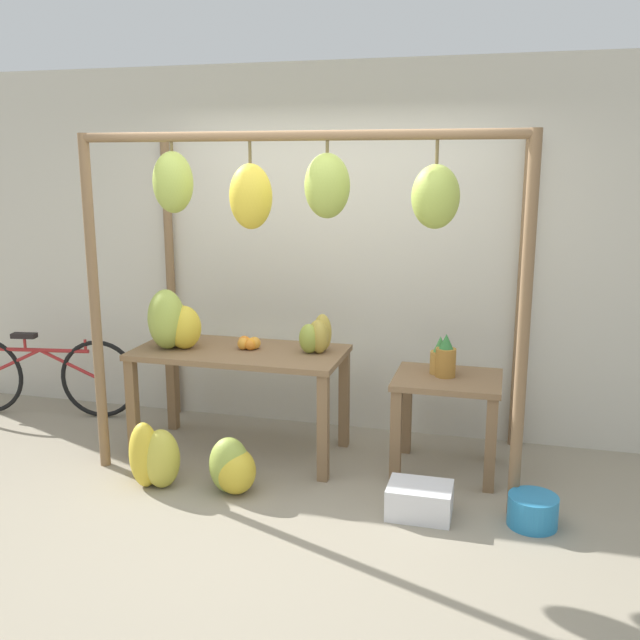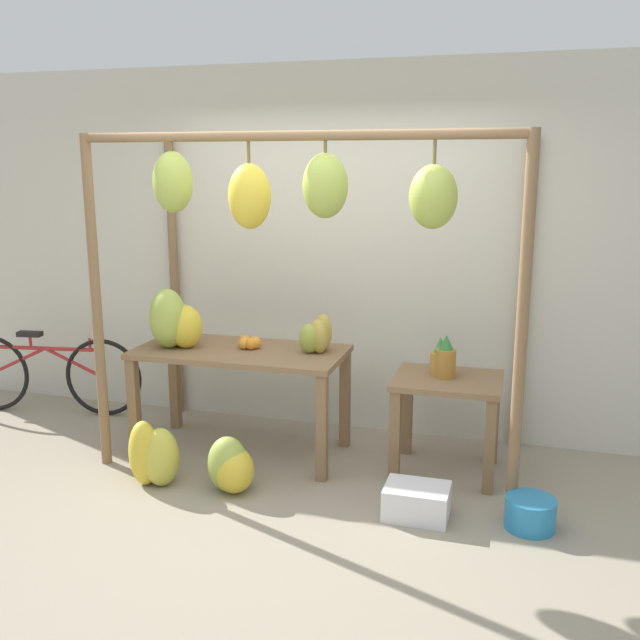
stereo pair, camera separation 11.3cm
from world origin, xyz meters
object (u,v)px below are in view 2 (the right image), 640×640
at_px(banana_pile_ground_right, 230,466).
at_px(fruit_crate_white, 417,501).
at_px(banana_pile_on_table, 175,322).
at_px(orange_pile, 250,343).
at_px(blue_bucket, 530,513).
at_px(pineapple_cluster, 443,359).
at_px(papaya_pile, 317,336).
at_px(parked_bicycle, 47,373).
at_px(banana_pile_ground_left, 152,455).

bearing_deg(banana_pile_ground_right, fruit_crate_white, -0.95).
xyz_separation_m(banana_pile_ground_right, fruit_crate_white, (1.21, -0.02, -0.06)).
relative_size(banana_pile_on_table, orange_pile, 2.62).
bearing_deg(blue_bucket, pineapple_cluster, 131.78).
distance_m(blue_bucket, papaya_pile, 1.80).
distance_m(orange_pile, fruit_crate_white, 1.64).
distance_m(fruit_crate_white, blue_bucket, 0.65).
relative_size(pineapple_cluster, papaya_pile, 1.10).
bearing_deg(blue_bucket, fruit_crate_white, -176.09).
bearing_deg(pineapple_cluster, parked_bicycle, 176.24).
xyz_separation_m(banana_pile_ground_left, blue_bucket, (2.40, 0.07, -0.10)).
relative_size(banana_pile_ground_left, fruit_crate_white, 1.19).
xyz_separation_m(banana_pile_on_table, pineapple_cluster, (1.90, 0.15, -0.17)).
height_order(orange_pile, pineapple_cluster, pineapple_cluster).
bearing_deg(banana_pile_ground_right, banana_pile_on_table, 139.48).
relative_size(pineapple_cluster, banana_pile_ground_left, 0.64).
bearing_deg(pineapple_cluster, blue_bucket, -48.22).
bearing_deg(fruit_crate_white, blue_bucket, 3.91).
relative_size(banana_pile_ground_left, parked_bicycle, 0.28).
height_order(pineapple_cluster, parked_bicycle, pineapple_cluster).
bearing_deg(parked_bicycle, blue_bucket, -12.88).
distance_m(fruit_crate_white, parked_bicycle, 3.40).
bearing_deg(pineapple_cluster, banana_pile_ground_right, -150.80).
xyz_separation_m(banana_pile_on_table, banana_pile_ground_right, (0.64, -0.55, -0.80)).
distance_m(parked_bicycle, papaya_pile, 2.51).
height_order(banana_pile_ground_right, parked_bicycle, parked_bicycle).
bearing_deg(papaya_pile, orange_pile, -175.34).
relative_size(orange_pile, fruit_crate_white, 0.45).
relative_size(banana_pile_ground_right, parked_bicycle, 0.26).
bearing_deg(orange_pile, banana_pile_ground_left, -122.71).
distance_m(banana_pile_ground_left, fruit_crate_white, 1.75).
height_order(banana_pile_on_table, banana_pile_ground_right, banana_pile_on_table).
xyz_separation_m(blue_bucket, parked_bicycle, (-3.91, 0.89, 0.25)).
height_order(banana_pile_ground_left, papaya_pile, papaya_pile).
xyz_separation_m(orange_pile, banana_pile_ground_right, (0.10, -0.64, -0.66)).
distance_m(banana_pile_ground_right, parked_bicycle, 2.25).
relative_size(banana_pile_on_table, fruit_crate_white, 1.17).
bearing_deg(banana_pile_ground_right, papaya_pile, 60.59).
relative_size(banana_pile_on_table, pineapple_cluster, 1.54).
distance_m(pineapple_cluster, banana_pile_ground_left, 2.03).
relative_size(pineapple_cluster, banana_pile_ground_right, 0.68).
distance_m(banana_pile_ground_left, banana_pile_ground_right, 0.54).
xyz_separation_m(banana_pile_on_table, banana_pile_ground_left, (0.10, -0.59, -0.77)).
bearing_deg(pineapple_cluster, papaya_pile, -178.70).
distance_m(banana_pile_on_table, banana_pile_ground_left, 0.97).
relative_size(orange_pile, papaya_pile, 0.64).
relative_size(orange_pile, parked_bicycle, 0.10).
bearing_deg(banana_pile_on_table, parked_bicycle, 165.27).
bearing_deg(banana_pile_ground_right, orange_pile, 99.03).
bearing_deg(orange_pile, parked_bicycle, 171.93).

